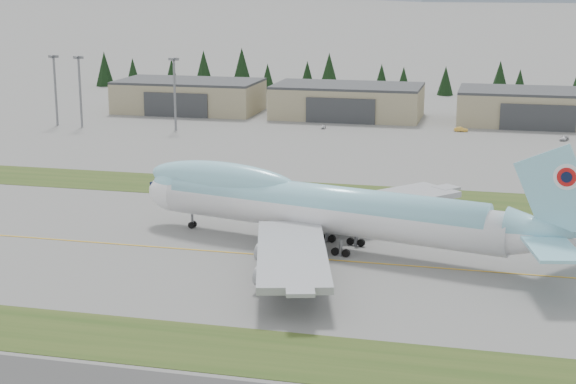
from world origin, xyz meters
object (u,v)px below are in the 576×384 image
(hangar_center, at_px, (347,101))
(service_vehicle_c, at_px, (564,140))
(boeing_747_freighter, at_px, (324,207))
(service_vehicle_b, at_px, (461,132))
(hangar_left, at_px, (189,96))
(hangar_right, at_px, (537,107))
(service_vehicle_a, at_px, (323,128))

(hangar_center, bearing_deg, service_vehicle_c, -22.40)
(boeing_747_freighter, bearing_deg, service_vehicle_b, 95.41)
(hangar_left, relative_size, hangar_right, 1.00)
(hangar_center, height_order, hangar_right, same)
(service_vehicle_c, bearing_deg, service_vehicle_a, -165.60)
(boeing_747_freighter, distance_m, hangar_left, 161.95)
(service_vehicle_b, bearing_deg, hangar_right, -48.83)
(service_vehicle_c, bearing_deg, hangar_right, 121.82)
(boeing_747_freighter, height_order, service_vehicle_c, boeing_747_freighter)
(hangar_left, bearing_deg, boeing_747_freighter, -62.15)
(service_vehicle_a, bearing_deg, boeing_747_freighter, -83.75)
(hangar_center, relative_size, service_vehicle_c, 10.68)
(boeing_747_freighter, relative_size, hangar_left, 1.69)
(hangar_right, distance_m, service_vehicle_b, 30.01)
(hangar_center, distance_m, service_vehicle_b, 42.92)
(boeing_747_freighter, bearing_deg, hangar_left, 131.18)
(hangar_left, relative_size, service_vehicle_b, 11.73)
(hangar_left, distance_m, hangar_right, 115.00)
(service_vehicle_a, height_order, service_vehicle_b, service_vehicle_b)
(boeing_747_freighter, distance_m, service_vehicle_a, 121.99)
(boeing_747_freighter, bearing_deg, service_vehicle_c, 81.46)
(hangar_right, height_order, service_vehicle_a, hangar_right)
(hangar_center, xyz_separation_m, service_vehicle_b, (37.85, -19.51, -5.39))
(boeing_747_freighter, height_order, service_vehicle_b, boeing_747_freighter)
(boeing_747_freighter, xyz_separation_m, service_vehicle_a, (-23.87, 119.42, -7.04))
(hangar_left, bearing_deg, service_vehicle_a, -24.66)
(service_vehicle_a, relative_size, service_vehicle_b, 0.75)
(service_vehicle_a, relative_size, service_vehicle_c, 0.68)
(service_vehicle_a, bearing_deg, service_vehicle_c, -8.19)
(hangar_left, relative_size, service_vehicle_a, 15.64)
(hangar_center, bearing_deg, hangar_right, 0.00)
(boeing_747_freighter, bearing_deg, hangar_center, 111.53)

